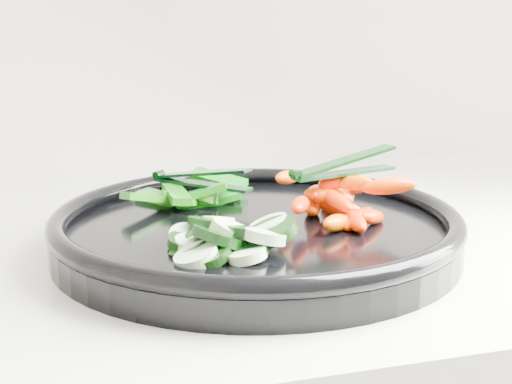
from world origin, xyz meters
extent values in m
cylinder|color=black|center=(-0.61, 1.63, 0.94)|extent=(0.41, 0.41, 0.02)
torus|color=black|center=(-0.61, 1.63, 0.96)|extent=(0.41, 0.41, 0.02)
cylinder|color=black|center=(-0.68, 1.55, 0.96)|extent=(0.06, 0.06, 0.03)
cylinder|color=#DFF3C2|center=(-0.69, 1.54, 0.96)|extent=(0.05, 0.05, 0.02)
cylinder|color=black|center=(-0.67, 1.58, 0.96)|extent=(0.05, 0.05, 0.03)
cylinder|color=beige|center=(-0.68, 1.59, 0.96)|extent=(0.04, 0.04, 0.02)
cylinder|color=black|center=(-0.65, 1.55, 0.96)|extent=(0.06, 0.06, 0.02)
cylinder|color=beige|center=(-0.65, 1.54, 0.96)|extent=(0.04, 0.04, 0.02)
cylinder|color=black|center=(-0.66, 1.61, 0.96)|extent=(0.04, 0.04, 0.02)
cylinder|color=beige|center=(-0.65, 1.59, 0.96)|extent=(0.04, 0.04, 0.02)
cylinder|color=black|center=(-0.68, 1.58, 0.96)|extent=(0.06, 0.06, 0.01)
cylinder|color=#B9D8AC|center=(-0.67, 1.58, 0.96)|extent=(0.04, 0.04, 0.01)
cylinder|color=black|center=(-0.68, 1.58, 0.96)|extent=(0.05, 0.05, 0.01)
cylinder|color=#DAF5C4|center=(-0.68, 1.57, 0.96)|extent=(0.04, 0.04, 0.01)
cylinder|color=black|center=(-0.68, 1.57, 0.96)|extent=(0.06, 0.06, 0.03)
cylinder|color=beige|center=(-0.68, 1.59, 0.96)|extent=(0.04, 0.04, 0.02)
cylinder|color=black|center=(-0.62, 1.56, 0.97)|extent=(0.05, 0.06, 0.03)
cylinder|color=beige|center=(-0.62, 1.58, 0.97)|extent=(0.05, 0.05, 0.03)
cylinder|color=black|center=(-0.66, 1.60, 0.97)|extent=(0.06, 0.06, 0.02)
cylinder|color=#DCF8C6|center=(-0.66, 1.60, 0.97)|extent=(0.04, 0.04, 0.01)
cylinder|color=black|center=(-0.67, 1.56, 0.97)|extent=(0.04, 0.04, 0.03)
cylinder|color=beige|center=(-0.65, 1.57, 0.97)|extent=(0.05, 0.05, 0.03)
cylinder|color=black|center=(-0.64, 1.56, 0.97)|extent=(0.05, 0.05, 0.02)
cylinder|color=#D2F5C4|center=(-0.63, 1.55, 0.97)|extent=(0.05, 0.05, 0.02)
ellipsoid|color=#DD4500|center=(-0.53, 1.60, 0.96)|extent=(0.05, 0.04, 0.03)
ellipsoid|color=red|center=(-0.53, 1.59, 0.96)|extent=(0.02, 0.05, 0.02)
ellipsoid|color=#DB3B00|center=(-0.51, 1.60, 0.96)|extent=(0.04, 0.04, 0.02)
ellipsoid|color=#FF3600|center=(-0.55, 1.64, 0.96)|extent=(0.03, 0.05, 0.02)
ellipsoid|color=#DD5000|center=(-0.55, 1.59, 0.96)|extent=(0.05, 0.04, 0.02)
ellipsoid|color=#F55700|center=(-0.53, 1.64, 0.96)|extent=(0.05, 0.03, 0.02)
ellipsoid|color=#FF5500|center=(-0.51, 1.68, 0.96)|extent=(0.03, 0.04, 0.02)
ellipsoid|color=red|center=(-0.53, 1.67, 0.96)|extent=(0.02, 0.05, 0.02)
ellipsoid|color=#FF1500|center=(-0.58, 1.61, 0.98)|extent=(0.04, 0.05, 0.02)
ellipsoid|color=#FA3C00|center=(-0.50, 1.66, 0.98)|extent=(0.03, 0.05, 0.03)
ellipsoid|color=red|center=(-0.55, 1.64, 0.98)|extent=(0.04, 0.05, 0.03)
ellipsoid|color=#F81200|center=(-0.54, 1.61, 0.98)|extent=(0.02, 0.05, 0.02)
ellipsoid|color=#F34800|center=(-0.54, 1.63, 0.98)|extent=(0.05, 0.02, 0.03)
ellipsoid|color=#DC4B00|center=(-0.52, 1.62, 0.99)|extent=(0.04, 0.04, 0.02)
ellipsoid|color=#FF4800|center=(-0.57, 1.66, 0.99)|extent=(0.04, 0.04, 0.02)
ellipsoid|color=#FF1100|center=(-0.53, 1.63, 0.99)|extent=(0.05, 0.03, 0.02)
ellipsoid|color=#F15700|center=(-0.50, 1.60, 0.99)|extent=(0.05, 0.04, 0.02)
cube|color=#266E0A|center=(-0.66, 1.71, 0.96)|extent=(0.04, 0.05, 0.02)
cube|color=#25740B|center=(-0.63, 1.72, 0.96)|extent=(0.04, 0.05, 0.02)
cube|color=#09650D|center=(-0.62, 1.74, 0.96)|extent=(0.03, 0.06, 0.02)
cube|color=#09650C|center=(-0.65, 1.71, 0.96)|extent=(0.05, 0.04, 0.01)
cube|color=#09660B|center=(-0.64, 1.71, 0.96)|extent=(0.07, 0.03, 0.02)
cube|color=#186D0A|center=(-0.69, 1.74, 0.96)|extent=(0.05, 0.06, 0.01)
cube|color=#106D0A|center=(-0.67, 1.74, 0.96)|extent=(0.03, 0.07, 0.03)
cube|color=#1A6A0A|center=(-0.65, 1.71, 0.97)|extent=(0.06, 0.04, 0.03)
cube|color=#09630F|center=(-0.70, 1.70, 0.97)|extent=(0.05, 0.04, 0.02)
cube|color=#1C6409|center=(-0.67, 1.71, 0.97)|extent=(0.02, 0.06, 0.01)
cube|color=#0A6E0E|center=(-0.62, 1.76, 0.97)|extent=(0.06, 0.06, 0.02)
cylinder|color=black|center=(-0.58, 1.62, 1.00)|extent=(0.01, 0.01, 0.01)
cube|color=black|center=(-0.53, 1.63, 1.00)|extent=(0.11, 0.04, 0.00)
cube|color=black|center=(-0.53, 1.63, 1.01)|extent=(0.11, 0.04, 0.02)
cylinder|color=black|center=(-0.68, 1.76, 0.98)|extent=(0.01, 0.01, 0.01)
cube|color=black|center=(-0.64, 1.72, 0.97)|extent=(0.09, 0.09, 0.00)
cube|color=black|center=(-0.64, 1.72, 0.99)|extent=(0.09, 0.09, 0.02)
camera|label=1|loc=(-0.79, 1.03, 1.14)|focal=50.00mm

